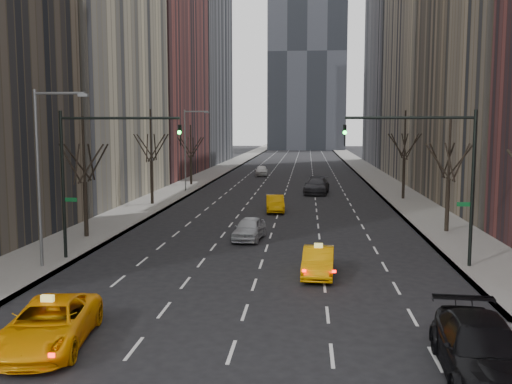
% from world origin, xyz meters
% --- Properties ---
extents(ground, '(400.00, 400.00, 0.00)m').
position_xyz_m(ground, '(0.00, 0.00, 0.00)').
color(ground, black).
rests_on(ground, ground).
extents(sidewalk_left, '(4.50, 320.00, 0.15)m').
position_xyz_m(sidewalk_left, '(-12.25, 70.00, 0.07)').
color(sidewalk_left, slate).
rests_on(sidewalk_left, ground).
extents(sidewalk_right, '(4.50, 320.00, 0.15)m').
position_xyz_m(sidewalk_right, '(12.25, 70.00, 0.07)').
color(sidewalk_right, slate).
rests_on(sidewalk_right, ground).
extents(bld_left_far, '(14.00, 28.00, 44.00)m').
position_xyz_m(bld_left_far, '(-21.50, 66.00, 22.00)').
color(bld_left_far, brown).
rests_on(bld_left_far, ground).
extents(bld_left_deep, '(14.00, 30.00, 60.00)m').
position_xyz_m(bld_left_deep, '(-21.50, 96.00, 30.00)').
color(bld_left_deep, slate).
rests_on(bld_left_deep, ground).
extents(bld_right_deep, '(14.00, 30.00, 58.00)m').
position_xyz_m(bld_right_deep, '(21.50, 95.00, 29.00)').
color(bld_right_deep, slate).
rests_on(bld_right_deep, ground).
extents(tree_lw_b, '(3.36, 3.50, 7.82)m').
position_xyz_m(tree_lw_b, '(-12.00, 18.00, 3.72)').
color(tree_lw_b, black).
rests_on(tree_lw_b, ground).
extents(tree_lw_c, '(3.36, 3.50, 8.74)m').
position_xyz_m(tree_lw_c, '(-12.00, 34.00, 4.04)').
color(tree_lw_c, black).
rests_on(tree_lw_c, ground).
extents(tree_lw_d, '(3.36, 3.50, 7.36)m').
position_xyz_m(tree_lw_d, '(-12.00, 52.00, 3.56)').
color(tree_lw_d, black).
rests_on(tree_lw_d, ground).
extents(tree_rw_b, '(3.36, 3.50, 7.82)m').
position_xyz_m(tree_rw_b, '(12.00, 22.00, 3.72)').
color(tree_rw_b, black).
rests_on(tree_rw_b, ground).
extents(tree_rw_c, '(3.36, 3.50, 8.74)m').
position_xyz_m(tree_rw_c, '(12.00, 40.00, 4.04)').
color(tree_rw_c, black).
rests_on(tree_rw_c, ground).
extents(traffic_mast_left, '(6.69, 0.39, 8.00)m').
position_xyz_m(traffic_mast_left, '(-9.11, 12.00, 5.49)').
color(traffic_mast_left, black).
rests_on(traffic_mast_left, ground).
extents(traffic_mast_right, '(6.69, 0.39, 8.00)m').
position_xyz_m(traffic_mast_right, '(9.11, 12.00, 5.49)').
color(traffic_mast_right, black).
rests_on(traffic_mast_right, ground).
extents(streetlight_near, '(2.83, 0.22, 9.00)m').
position_xyz_m(streetlight_near, '(-10.84, 10.00, 5.62)').
color(streetlight_near, slate).
rests_on(streetlight_near, ground).
extents(streetlight_far, '(2.83, 0.22, 9.00)m').
position_xyz_m(streetlight_far, '(-10.84, 45.00, 5.62)').
color(streetlight_far, slate).
rests_on(streetlight_far, ground).
extents(taxi_suv, '(3.24, 5.78, 1.53)m').
position_xyz_m(taxi_suv, '(-6.12, -0.04, 0.76)').
color(taxi_suv, '#FFA405').
rests_on(taxi_suv, ground).
extents(taxi_sedan, '(1.71, 4.33, 1.40)m').
position_xyz_m(taxi_sedan, '(2.99, 9.87, 0.70)').
color(taxi_sedan, orange).
rests_on(taxi_sedan, ground).
extents(silver_sedan_ahead, '(2.16, 4.40, 1.44)m').
position_xyz_m(silver_sedan_ahead, '(-1.30, 18.56, 0.72)').
color(silver_sedan_ahead, '#B1B3B9').
rests_on(silver_sedan_ahead, ground).
extents(parked_suv_black, '(2.76, 6.01, 1.70)m').
position_xyz_m(parked_suv_black, '(7.50, -1.28, 0.85)').
color(parked_suv_black, black).
rests_on(parked_suv_black, ground).
extents(parked_sedan_silver, '(1.98, 4.55, 1.53)m').
position_xyz_m(parked_sedan_silver, '(8.29, -1.35, 0.76)').
color(parked_sedan_silver, '#A3A5AB').
rests_on(parked_sedan_silver, ground).
extents(far_taxi, '(1.89, 4.43, 1.42)m').
position_xyz_m(far_taxi, '(-0.33, 30.89, 0.71)').
color(far_taxi, '#D78F04').
rests_on(far_taxi, ground).
extents(far_suv_grey, '(3.15, 6.31, 1.76)m').
position_xyz_m(far_suv_grey, '(3.46, 44.60, 0.88)').
color(far_suv_grey, '#2E2D33').
rests_on(far_suv_grey, ground).
extents(far_car_white, '(2.12, 4.66, 1.55)m').
position_xyz_m(far_car_white, '(-4.35, 66.55, 0.77)').
color(far_car_white, white).
rests_on(far_car_white, ground).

